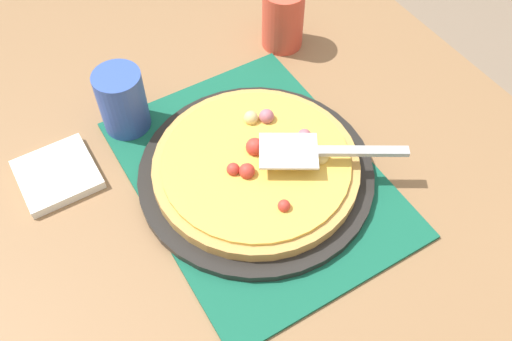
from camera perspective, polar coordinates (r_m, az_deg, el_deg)
name	(u,v)px	position (r m, az deg, el deg)	size (l,w,h in m)	color
dining_table	(256,214)	(1.01, 0.00, -4.45)	(1.40, 1.00, 0.75)	olive
placemat	(256,177)	(0.92, 0.00, -0.64)	(0.48, 0.36, 0.01)	#145B42
pizza_pan	(256,173)	(0.91, 0.00, -0.27)	(0.38, 0.38, 0.01)	black
pizza	(257,165)	(0.89, 0.06, 0.57)	(0.33, 0.33, 0.05)	tan
cup_near	(283,18)	(1.11, 2.75, 15.17)	(0.08, 0.08, 0.12)	#E04C38
cup_far	(123,102)	(0.97, -13.39, 6.78)	(0.08, 0.08, 0.12)	#3351AD
pizza_server	(320,151)	(0.87, 6.47, 1.98)	(0.16, 0.22, 0.01)	silver
napkin_stack	(57,174)	(0.97, -19.52, -0.37)	(0.12, 0.12, 0.02)	white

